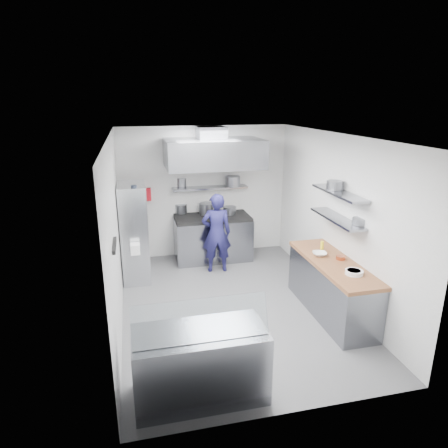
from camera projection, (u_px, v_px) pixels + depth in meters
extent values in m
plane|color=#48484A|center=(232.00, 305.00, 6.73)|extent=(5.00, 5.00, 0.00)
plane|color=silver|center=(233.00, 136.00, 5.89)|extent=(5.00, 5.00, 0.00)
cube|color=white|center=(204.00, 192.00, 8.64)|extent=(3.60, 2.80, 0.02)
cube|color=white|center=(294.00, 300.00, 3.99)|extent=(3.60, 2.80, 0.02)
cube|color=white|center=(115.00, 234.00, 5.92)|extent=(2.80, 5.00, 0.02)
cube|color=white|center=(336.00, 219.00, 6.70)|extent=(2.80, 5.00, 0.02)
cube|color=gray|center=(213.00, 239.00, 8.57)|extent=(1.60, 0.80, 0.90)
cube|color=black|center=(213.00, 217.00, 8.43)|extent=(1.57, 0.78, 0.06)
cylinder|color=slate|center=(181.00, 209.00, 8.61)|extent=(0.25, 0.25, 0.20)
cylinder|color=slate|center=(206.00, 209.00, 8.53)|extent=(0.30, 0.30, 0.24)
cylinder|color=slate|center=(230.00, 210.00, 8.56)|extent=(0.28, 0.28, 0.16)
cube|color=gray|center=(210.00, 188.00, 8.47)|extent=(1.60, 0.30, 0.04)
cylinder|color=slate|center=(181.00, 182.00, 8.55)|extent=(0.26, 0.26, 0.18)
cylinder|color=slate|center=(233.00, 181.00, 8.47)|extent=(0.31, 0.31, 0.22)
cube|color=gray|center=(214.00, 153.00, 7.85)|extent=(1.90, 1.15, 0.55)
cube|color=slate|center=(211.00, 133.00, 7.95)|extent=(0.55, 0.55, 0.24)
cube|color=red|center=(146.00, 195.00, 8.30)|extent=(0.22, 0.10, 0.26)
imported|color=#1A184A|center=(217.00, 233.00, 7.86)|extent=(0.61, 0.43, 1.60)
cube|color=silver|center=(134.00, 232.00, 7.51)|extent=(0.50, 0.90, 1.85)
cube|color=white|center=(135.00, 249.00, 7.03)|extent=(0.16, 0.20, 0.18)
cube|color=yellow|center=(133.00, 215.00, 7.26)|extent=(0.13, 0.16, 0.14)
cylinder|color=black|center=(134.00, 190.00, 6.95)|extent=(0.10, 0.10, 0.18)
cube|color=black|center=(114.00, 245.00, 5.05)|extent=(0.04, 0.55, 0.05)
cube|color=gray|center=(331.00, 289.00, 6.37)|extent=(0.62, 2.00, 0.84)
cube|color=brown|center=(333.00, 263.00, 6.23)|extent=(0.65, 2.04, 0.06)
cylinder|color=white|center=(354.00, 272.00, 5.76)|extent=(0.26, 0.26, 0.06)
cylinder|color=white|center=(354.00, 272.00, 5.76)|extent=(0.20, 0.20, 0.06)
cylinder|color=#B75833|center=(341.00, 258.00, 6.29)|extent=(0.15, 0.15, 0.06)
cylinder|color=yellow|center=(322.00, 247.00, 6.59)|extent=(0.05, 0.05, 0.18)
imported|color=white|center=(320.00, 254.00, 6.45)|extent=(0.28, 0.28, 0.06)
cube|color=gray|center=(337.00, 219.00, 6.36)|extent=(0.30, 1.30, 0.04)
cube|color=gray|center=(339.00, 193.00, 6.23)|extent=(0.30, 1.30, 0.04)
cylinder|color=slate|center=(360.00, 221.00, 5.98)|extent=(0.23, 0.23, 0.10)
cylinder|color=slate|center=(335.00, 185.00, 6.35)|extent=(0.25, 0.25, 0.14)
cube|color=gray|center=(200.00, 364.00, 4.55)|extent=(1.50, 0.70, 0.85)
cube|color=silver|center=(201.00, 320.00, 4.25)|extent=(1.47, 0.19, 0.42)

